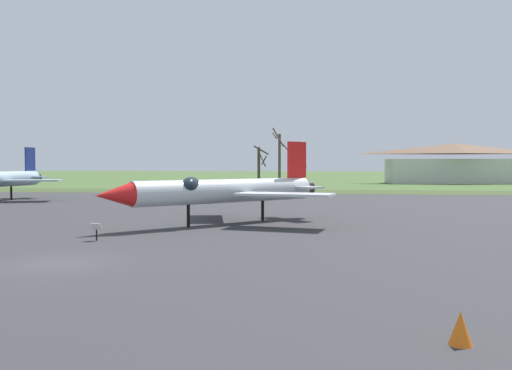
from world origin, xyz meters
TOP-DOWN VIEW (x-y plane):
  - ground_plane at (0.00, 0.00)m, footprint 600.00×600.00m
  - asphalt_apron at (0.00, 19.05)m, footprint 74.85×63.52m
  - grass_verge_strip at (0.00, 56.81)m, footprint 134.85×12.00m
  - jet_fighter_front_left at (4.01, 14.21)m, footprint 13.96×13.90m
  - info_placard_front_left at (-1.11, 6.16)m, footprint 0.52×0.30m
  - bare_tree_far_left at (0.64, 66.01)m, footprint 2.41×3.13m
  - bare_tree_left_of_center at (4.26, 61.76)m, footprint 3.20×2.74m
  - bare_tree_center at (6.93, 66.16)m, footprint 3.01×3.03m
  - visitor_building at (39.10, 96.62)m, footprint 29.97×11.68m
  - traffic_cone at (13.33, -8.00)m, footprint 0.55×0.55m

SIDE VIEW (x-z plane):
  - ground_plane at x=0.00m, z-range 0.00..0.00m
  - asphalt_apron at x=0.00m, z-range 0.00..0.05m
  - grass_verge_strip at x=0.00m, z-range 0.00..0.06m
  - traffic_cone at x=13.33m, z-range 0.00..0.79m
  - info_placard_front_left at x=-1.11m, z-range 0.13..1.10m
  - jet_fighter_front_left at x=4.01m, z-range -0.53..5.11m
  - bare_tree_far_left at x=0.64m, z-range 0.28..7.37m
  - bare_tree_center at x=6.93m, z-range 0.22..7.93m
  - visitor_building at x=39.10m, z-range -0.12..8.37m
  - bare_tree_left_of_center at x=4.26m, z-range 0.14..9.81m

